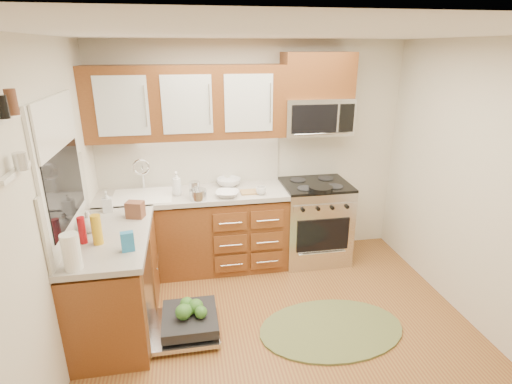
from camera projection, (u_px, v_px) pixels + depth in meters
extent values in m
plane|color=brown|center=(287.00, 344.00, 3.45)|extent=(3.50, 3.50, 0.00)
plane|color=white|center=(298.00, 33.00, 2.60)|extent=(3.50, 3.50, 0.00)
cube|color=beige|center=(253.00, 154.00, 4.64)|extent=(3.50, 0.04, 2.50)
cube|color=beige|center=(45.00, 228.00, 2.73)|extent=(0.04, 3.50, 2.50)
cube|color=beige|center=(495.00, 196.00, 3.32)|extent=(0.04, 3.50, 2.50)
cube|color=#5F3015|center=(195.00, 234.00, 4.53)|extent=(2.05, 0.60, 0.85)
cube|color=#5F3015|center=(116.00, 285.00, 3.55)|extent=(0.60, 1.25, 0.85)
cube|color=#B5ADA5|center=(192.00, 195.00, 4.36)|extent=(2.07, 0.64, 0.05)
cube|color=#B5ADA5|center=(110.00, 237.00, 3.39)|extent=(0.64, 1.27, 0.05)
cube|color=beige|center=(190.00, 160.00, 4.52)|extent=(2.05, 0.02, 0.57)
cube|color=beige|center=(68.00, 205.00, 3.24)|extent=(0.02, 1.25, 0.57)
cube|color=#5F3015|center=(317.00, 75.00, 4.29)|extent=(0.76, 0.35, 0.47)
cube|color=white|center=(56.00, 123.00, 2.99)|extent=(0.02, 0.96, 0.40)
cube|color=white|center=(3.00, 119.00, 2.14)|extent=(0.04, 0.40, 0.03)
cube|color=white|center=(15.00, 173.00, 2.24)|extent=(0.04, 0.40, 0.03)
cylinder|color=black|center=(321.00, 189.00, 4.32)|extent=(0.29, 0.29, 0.05)
cylinder|color=silver|center=(198.00, 195.00, 4.14)|extent=(0.21, 0.21, 0.11)
cube|color=#9D7147|center=(252.00, 192.00, 4.34)|extent=(0.25, 0.16, 0.02)
cylinder|color=silver|center=(195.00, 190.00, 4.18)|extent=(0.12, 0.12, 0.18)
cylinder|color=white|center=(71.00, 252.00, 2.80)|extent=(0.14, 0.14, 0.27)
cylinder|color=gold|center=(97.00, 230.00, 3.17)|extent=(0.08, 0.08, 0.25)
cylinder|color=#AB0E14|center=(82.00, 230.00, 3.19)|extent=(0.06, 0.06, 0.23)
cube|color=brown|center=(135.00, 210.00, 3.69)|extent=(0.18, 0.15, 0.15)
cube|color=teal|center=(128.00, 242.00, 3.08)|extent=(0.11, 0.08, 0.16)
imported|color=#999999|center=(227.00, 194.00, 4.22)|extent=(0.29, 0.29, 0.06)
imported|color=#999999|center=(229.00, 182.00, 4.55)|extent=(0.31, 0.31, 0.09)
imported|color=#999999|center=(261.00, 191.00, 4.28)|extent=(0.14, 0.14, 0.09)
imported|color=#999999|center=(177.00, 184.00, 4.23)|extent=(0.10, 0.10, 0.26)
imported|color=#999999|center=(107.00, 201.00, 3.82)|extent=(0.10, 0.11, 0.20)
imported|color=#999999|center=(88.00, 221.00, 3.39)|extent=(0.16, 0.16, 0.19)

